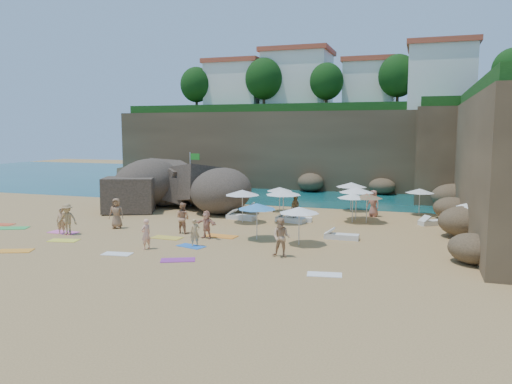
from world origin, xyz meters
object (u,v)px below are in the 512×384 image
(parasol_0, at_px, (280,189))
(parasol_1, at_px, (351,185))
(person_stand_5, at_px, (237,196))
(lounger_0, at_px, (241,217))
(person_stand_1, at_px, (183,218))
(person_stand_2, at_px, (212,197))
(person_stand_0, at_px, (61,221))
(person_stand_6, at_px, (146,234))
(rock_outcrop, at_px, (181,208))
(person_stand_3, at_px, (295,208))
(flag_pole, at_px, (192,172))
(person_stand_4, at_px, (373,203))
(parasol_2, at_px, (356,190))

(parasol_0, xyz_separation_m, parasol_1, (5.07, 2.06, 0.29))
(person_stand_5, bearing_deg, lounger_0, -67.69)
(person_stand_1, bearing_deg, person_stand_2, -65.28)
(person_stand_0, relative_size, person_stand_6, 0.98)
(rock_outcrop, distance_m, person_stand_3, 10.61)
(flag_pole, relative_size, parasol_1, 1.90)
(person_stand_5, distance_m, person_stand_6, 15.64)
(parasol_1, xyz_separation_m, person_stand_2, (-10.55, -2.25, -1.09))
(person_stand_4, bearing_deg, parasol_1, 157.10)
(person_stand_2, distance_m, person_stand_3, 8.50)
(flag_pole, height_order, person_stand_1, flag_pole)
(parasol_1, bearing_deg, lounger_0, -137.21)
(parasol_0, xyz_separation_m, lounger_0, (-1.60, -4.11, -1.54))
(parasol_2, bearing_deg, person_stand_1, -139.98)
(parasol_2, xyz_separation_m, person_stand_0, (-15.97, -10.25, -1.28))
(person_stand_1, relative_size, person_stand_3, 1.00)
(parasol_1, xyz_separation_m, person_stand_1, (-8.43, -11.53, -1.07))
(person_stand_3, bearing_deg, parasol_1, -10.81)
(parasol_2, distance_m, person_stand_4, 2.25)
(person_stand_2, bearing_deg, person_stand_5, -106.59)
(person_stand_5, bearing_deg, person_stand_0, -113.80)
(parasol_1, xyz_separation_m, parasol_2, (0.83, -3.76, 0.07))
(rock_outcrop, distance_m, person_stand_5, 4.59)
(rock_outcrop, height_order, person_stand_3, person_stand_3)
(parasol_2, xyz_separation_m, person_stand_1, (-9.26, -7.78, -1.13))
(person_stand_2, xyz_separation_m, person_stand_5, (1.33, 2.10, -0.16))
(flag_pole, distance_m, parasol_0, 7.43)
(parasol_0, relative_size, person_stand_1, 1.06)
(parasol_2, relative_size, person_stand_6, 1.50)
(parasol_2, xyz_separation_m, person_stand_3, (-3.73, -2.20, -1.13))
(rock_outcrop, relative_size, person_stand_3, 4.94)
(person_stand_5, bearing_deg, person_stand_6, -87.71)
(parasol_0, relative_size, person_stand_6, 1.23)
(parasol_1, distance_m, person_stand_2, 10.85)
(lounger_0, height_order, person_stand_5, person_stand_5)
(rock_outcrop, xyz_separation_m, parasol_0, (7.89, 0.65, 1.70))
(person_stand_4, relative_size, person_stand_6, 1.19)
(person_stand_0, bearing_deg, person_stand_5, 53.16)
(lounger_0, relative_size, person_stand_0, 1.33)
(person_stand_4, bearing_deg, person_stand_1, -111.78)
(flag_pole, distance_m, parasol_1, 12.57)
(person_stand_3, bearing_deg, lounger_0, 108.51)
(lounger_0, distance_m, person_stand_4, 9.47)
(parasol_0, bearing_deg, flag_pole, 177.98)
(person_stand_0, bearing_deg, person_stand_4, 21.34)
(person_stand_0, bearing_deg, rock_outcrop, 65.36)
(rock_outcrop, bearing_deg, person_stand_2, 10.82)
(parasol_1, distance_m, person_stand_6, 17.91)
(person_stand_5, bearing_deg, parasol_0, -25.40)
(lounger_0, relative_size, person_stand_1, 1.12)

